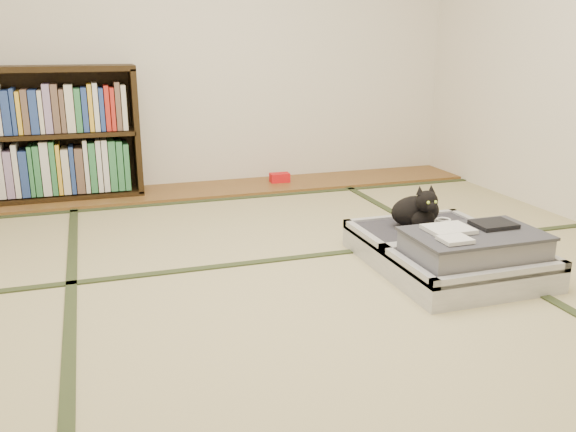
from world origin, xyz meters
name	(u,v)px	position (x,y,z in m)	size (l,w,h in m)	color
floor	(302,290)	(0.00, 0.00, 0.00)	(4.50, 4.50, 0.00)	#C2B781
wood_strip	(214,189)	(0.00, 2.00, 0.01)	(4.00, 0.50, 0.02)	brown
red_item	(280,178)	(0.53, 2.03, 0.06)	(0.15, 0.09, 0.07)	red
tatami_borders	(271,254)	(0.00, 0.49, 0.00)	(4.00, 4.50, 0.01)	#2D381E
bookcase	(38,137)	(-1.19, 2.07, 0.45)	(1.35, 0.31, 0.92)	black
suitcase	(450,251)	(0.78, 0.01, 0.10)	(0.70, 0.93, 0.28)	silver
cat	(418,211)	(0.76, 0.30, 0.23)	(0.31, 0.31, 0.25)	black
cable_coil	(443,221)	(0.94, 0.34, 0.14)	(0.10, 0.10, 0.02)	white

